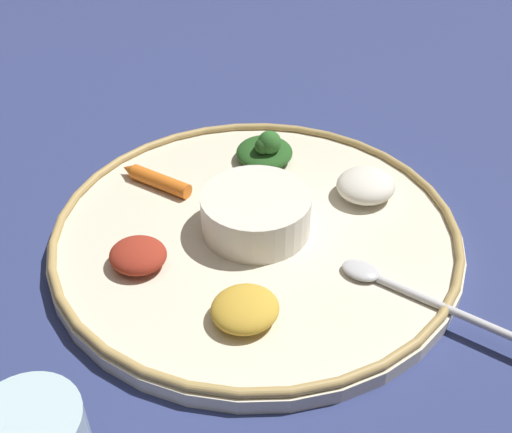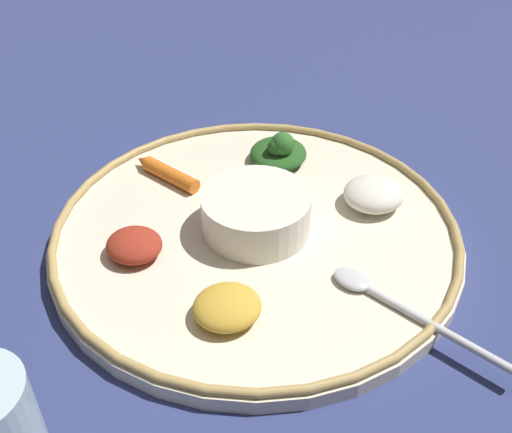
{
  "view_description": "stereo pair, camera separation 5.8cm",
  "coord_description": "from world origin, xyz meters",
  "px_view_note": "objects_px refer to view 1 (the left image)",
  "views": [
    {
      "loc": [
        -0.41,
        -0.2,
        0.39
      ],
      "look_at": [
        0.0,
        0.0,
        0.03
      ],
      "focal_mm": 43.59,
      "sensor_mm": 36.0,
      "label": 1
    },
    {
      "loc": [
        -0.38,
        -0.25,
        0.39
      ],
      "look_at": [
        0.0,
        0.0,
        0.03
      ],
      "focal_mm": 43.59,
      "sensor_mm": 36.0,
      "label": 2
    }
  ],
  "objects_px": {
    "center_bowl": "(256,211)",
    "carrot_near_spoon": "(156,180)",
    "greens_pile": "(265,151)",
    "spoon": "(402,289)"
  },
  "relations": [
    {
      "from": "greens_pile",
      "to": "center_bowl",
      "type": "bearing_deg",
      "value": -158.56
    },
    {
      "from": "center_bowl",
      "to": "carrot_near_spoon",
      "type": "relative_size",
      "value": 1.19
    },
    {
      "from": "spoon",
      "to": "greens_pile",
      "type": "xyz_separation_m",
      "value": [
        0.13,
        0.19,
        0.01
      ]
    },
    {
      "from": "carrot_near_spoon",
      "to": "greens_pile",
      "type": "bearing_deg",
      "value": -41.62
    },
    {
      "from": "carrot_near_spoon",
      "to": "spoon",
      "type": "bearing_deg",
      "value": -98.08
    },
    {
      "from": "greens_pile",
      "to": "carrot_near_spoon",
      "type": "distance_m",
      "value": 0.12
    },
    {
      "from": "center_bowl",
      "to": "carrot_near_spoon",
      "type": "xyz_separation_m",
      "value": [
        0.02,
        0.12,
        -0.01
      ]
    },
    {
      "from": "center_bowl",
      "to": "greens_pile",
      "type": "relative_size",
      "value": 1.24
    },
    {
      "from": "spoon",
      "to": "greens_pile",
      "type": "bearing_deg",
      "value": 55.58
    },
    {
      "from": "center_bowl",
      "to": "carrot_near_spoon",
      "type": "height_order",
      "value": "center_bowl"
    }
  ]
}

